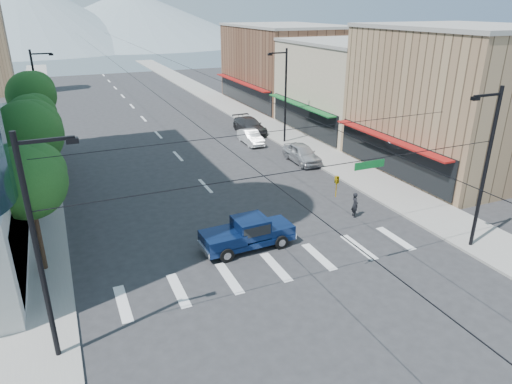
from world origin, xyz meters
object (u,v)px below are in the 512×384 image
at_px(pickup_truck, 247,233).
at_px(parked_car_far, 250,126).
at_px(pedestrian, 355,205).
at_px(parked_car_near, 302,153).
at_px(parked_car_mid, 251,137).

height_order(pickup_truck, parked_car_far, pickup_truck).
distance_m(pedestrian, parked_car_near, 11.22).
relative_size(pickup_truck, parked_car_far, 0.99).
bearing_deg(parked_car_far, pedestrian, -95.90).
distance_m(parked_car_mid, parked_car_far, 4.14).
relative_size(parked_car_near, parked_car_mid, 1.14).
distance_m(pedestrian, parked_car_mid, 18.02).
bearing_deg(parked_car_near, pickup_truck, -128.79).
xyz_separation_m(pedestrian, parked_car_far, (1.99, 21.87, -0.03)).
height_order(parked_car_near, parked_car_far, parked_car_near).
distance_m(pickup_truck, pedestrian, 7.97).
distance_m(pedestrian, parked_car_far, 21.96).
xyz_separation_m(parked_car_near, parked_car_mid, (-1.80, 7.03, -0.12)).
xyz_separation_m(pickup_truck, pedestrian, (7.90, 1.00, -0.11)).
relative_size(pickup_truck, parked_car_mid, 1.30).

